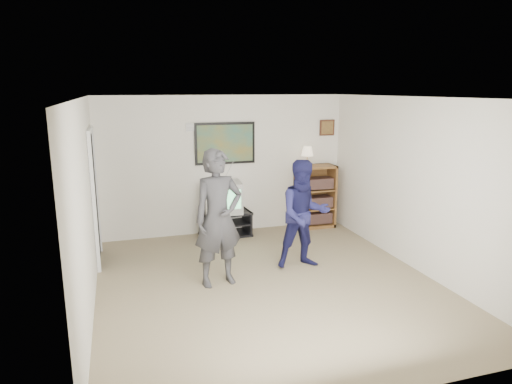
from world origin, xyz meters
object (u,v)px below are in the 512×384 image
person_tall (218,218)px  person_short (304,214)px  crt_television (223,197)px  bookshelf (315,196)px  media_stand (225,224)px

person_tall → person_short: bearing=-0.4°
crt_television → bookshelf: size_ratio=0.54×
person_tall → bookshelf: bearing=31.1°
media_stand → crt_television: size_ratio=1.43×
media_stand → person_tall: bearing=-109.7°
media_stand → crt_television: crt_television is taller
media_stand → crt_television: (-0.04, 0.00, 0.50)m
media_stand → person_tall: size_ratio=0.50×
media_stand → person_short: bearing=-70.2°
crt_television → person_tall: (-0.52, -1.99, 0.21)m
person_tall → media_stand: bearing=64.2°
media_stand → person_tall: person_tall is taller
media_stand → bookshelf: 1.81m
person_tall → crt_television: bearing=65.3°
bookshelf → person_tall: (-2.33, -2.04, 0.33)m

